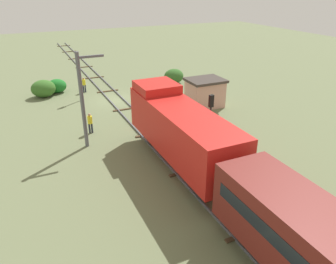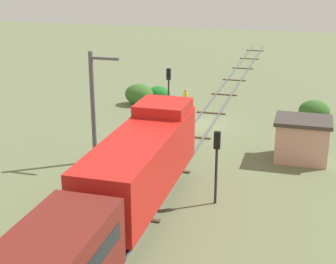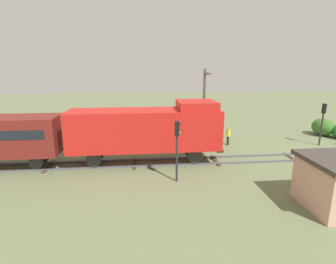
% 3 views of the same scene
% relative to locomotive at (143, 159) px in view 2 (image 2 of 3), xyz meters
% --- Properties ---
extents(ground_plane, '(113.91, 113.91, 0.00)m').
position_rel_locomotive_xyz_m(ground_plane, '(0.00, -14.78, -2.77)').
color(ground_plane, '#66704C').
extents(railway_track, '(2.40, 75.94, 0.16)m').
position_rel_locomotive_xyz_m(railway_track, '(0.00, -14.78, -2.70)').
color(railway_track, '#595960').
rests_on(railway_track, ground).
extents(locomotive, '(2.90, 11.60, 4.60)m').
position_rel_locomotive_xyz_m(locomotive, '(0.00, 0.00, 0.00)').
color(locomotive, red).
rests_on(locomotive, railway_track).
extents(traffic_signal_near, '(0.32, 0.34, 3.95)m').
position_rel_locomotive_xyz_m(traffic_signal_near, '(3.20, -16.24, -0.02)').
color(traffic_signal_near, '#262628').
rests_on(traffic_signal_near, ground).
extents(traffic_signal_mid, '(0.32, 0.34, 3.97)m').
position_rel_locomotive_xyz_m(traffic_signal_mid, '(-3.40, -1.76, -0.01)').
color(traffic_signal_mid, '#262628').
rests_on(traffic_signal_mid, ground).
extents(worker_near_track, '(0.38, 0.38, 1.70)m').
position_rel_locomotive_xyz_m(worker_near_track, '(2.40, -18.77, -1.78)').
color(worker_near_track, '#262B38').
rests_on(worker_near_track, ground).
extents(worker_by_signal, '(0.38, 0.38, 1.70)m').
position_rel_locomotive_xyz_m(worker_by_signal, '(4.20, -7.66, -1.78)').
color(worker_by_signal, '#262B38').
rests_on(worker_by_signal, ground).
extents(catenary_mast, '(1.94, 0.28, 7.04)m').
position_rel_locomotive_xyz_m(catenary_mast, '(4.93, -5.44, 0.99)').
color(catenary_mast, '#595960').
rests_on(catenary_mast, ground).
extents(relay_hut, '(3.50, 2.90, 2.74)m').
position_rel_locomotive_xyz_m(relay_hut, '(-7.50, -9.34, -1.38)').
color(relay_hut, '#D19E8C').
rests_on(relay_hut, ground).
extents(bush_near, '(2.52, 2.06, 1.83)m').
position_rel_locomotive_xyz_m(bush_near, '(6.66, -18.99, -1.86)').
color(bush_near, '#376726').
rests_on(bush_near, ground).
extents(bush_mid, '(2.08, 1.70, 1.51)m').
position_rel_locomotive_xyz_m(bush_mid, '(5.17, -19.96, -2.02)').
color(bush_mid, '#1E7026').
rests_on(bush_mid, ground).
extents(bush_far, '(2.41, 1.97, 1.75)m').
position_rel_locomotive_xyz_m(bush_far, '(-8.20, -17.81, -1.90)').
color(bush_far, '#325F26').
rests_on(bush_far, ground).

